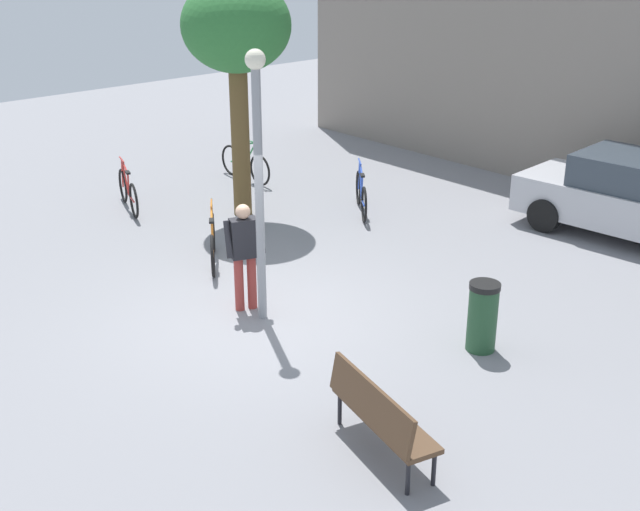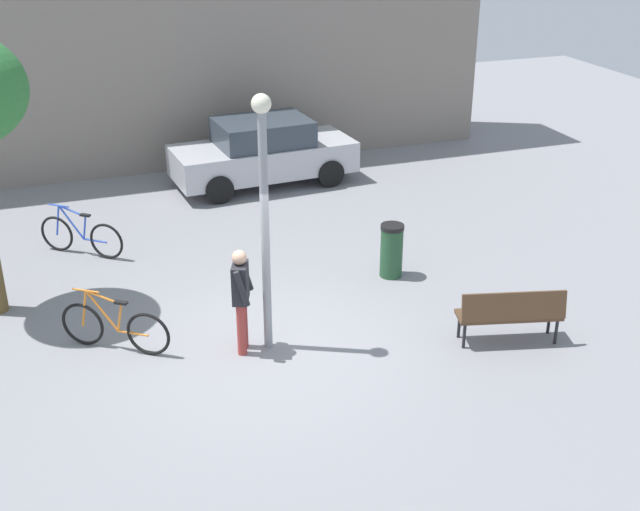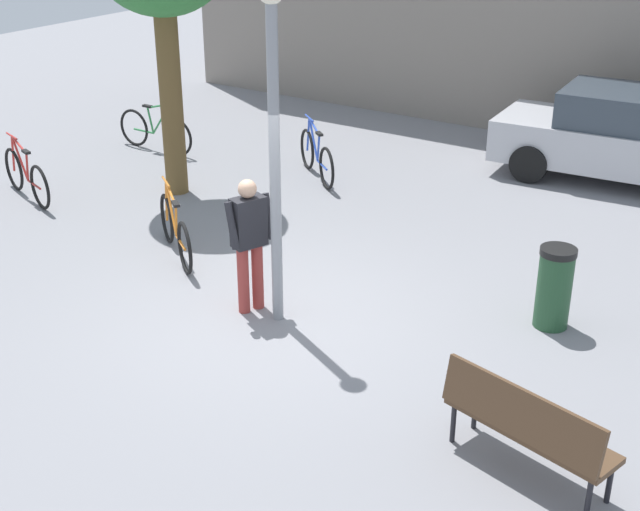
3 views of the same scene
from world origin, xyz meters
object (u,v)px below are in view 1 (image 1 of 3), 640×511
person_by_lamppost (244,250)px  bicycle_blue (361,194)px  plaza_tree (236,31)px  bicycle_green (245,164)px  lamppost (258,164)px  park_bench (379,412)px  parked_car_silver (635,198)px  bicycle_orange (213,242)px  trash_bin (482,316)px  bicycle_red (128,192)px

person_by_lamppost → bicycle_blue: person_by_lamppost is taller
plaza_tree → bicycle_green: 3.96m
lamppost → plaza_tree: plaza_tree is taller
lamppost → person_by_lamppost: bearing=-179.7°
bicycle_blue → park_bench: bearing=-43.4°
lamppost → parked_car_silver: 7.59m
bicycle_orange → parked_car_silver: size_ratio=0.35×
person_by_lamppost → trash_bin: (3.17, 1.62, -0.47)m
lamppost → parked_car_silver: lamppost is taller
lamppost → bicycle_orange: (-2.21, 0.67, -1.97)m
trash_bin → park_bench: bearing=-75.1°
person_by_lamppost → parked_car_silver: bearing=71.6°
lamppost → trash_bin: lamppost is taller
bicycle_red → parked_car_silver: 9.84m
bicycle_orange → lamppost: bearing=-16.9°
plaza_tree → trash_bin: size_ratio=4.61×
parked_car_silver → bicycle_blue: bearing=-148.2°
parked_car_silver → trash_bin: parked_car_silver is taller
lamppost → plaza_tree: bearing=146.5°
plaza_tree → parked_car_silver: size_ratio=1.06×
lamppost → bicycle_red: bearing=169.7°
person_by_lamppost → bicycle_blue: bearing=114.3°
person_by_lamppost → park_bench: bearing=-16.6°
plaza_tree → parked_car_silver: bearing=37.6°
person_by_lamppost → bicycle_orange: size_ratio=1.11×
bicycle_blue → bicycle_green: size_ratio=0.80×
bicycle_blue → bicycle_green: same height
plaza_tree → bicycle_blue: (1.53, 1.83, -3.20)m
person_by_lamppost → bicycle_green: 6.75m
bicycle_orange → bicycle_green: (-3.54, 3.38, 0.00)m
bicycle_blue → lamppost: bearing=-61.5°
bicycle_blue → plaza_tree: bearing=-130.0°
lamppost → bicycle_orange: size_ratio=2.61×
bicycle_orange → bicycle_green: size_ratio=0.83×
lamppost → trash_bin: bearing=30.2°
park_bench → plaza_tree: size_ratio=0.36×
bicycle_orange → parked_car_silver: 7.73m
park_bench → bicycle_red: 9.49m
person_by_lamppost → lamppost: bearing=0.3°
plaza_tree → trash_bin: plaza_tree is taller
bicycle_red → parked_car_silver: (7.69, 6.12, 0.39)m
park_bench → bicycle_orange: bearing=162.2°
bicycle_orange → trash_bin: bearing=10.7°
bicycle_blue → trash_bin: size_ratio=1.45×
parked_car_silver → bicycle_green: bearing=-158.2°
bicycle_red → bicycle_orange: bearing=-5.9°
person_by_lamppost → plaza_tree: plaza_tree is taller
park_bench → parked_car_silver: 8.46m
lamppost → bicycle_green: size_ratio=2.17×
lamppost → bicycle_green: 7.31m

